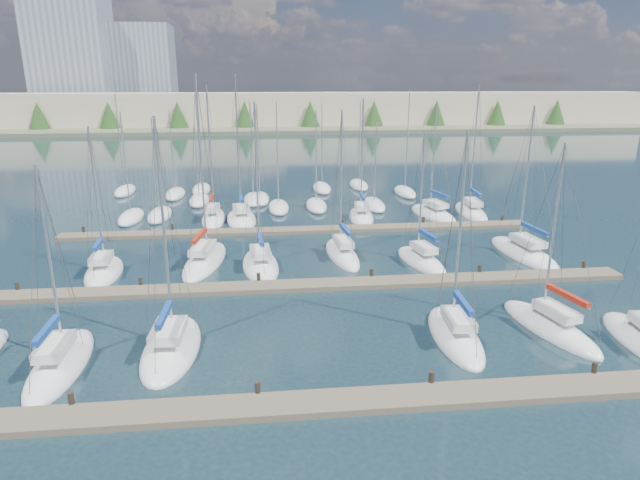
{
  "coord_description": "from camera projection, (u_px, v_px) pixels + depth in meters",
  "views": [
    {
      "loc": [
        -3.45,
        -18.2,
        13.8
      ],
      "look_at": [
        0.0,
        14.0,
        4.0
      ],
      "focal_mm": 30.0,
      "sensor_mm": 36.0,
      "label": 1
    }
  ],
  "objects": [
    {
      "name": "sailboat_p",
      "position": [
        361.0,
        216.0,
        55.02
      ],
      "size": [
        3.17,
        7.6,
        12.71
      ],
      "rotation": [
        0.0,
        0.0,
        -0.1
      ],
      "color": "white",
      "rests_on": "ground"
    },
    {
      "name": "sailboat_l",
      "position": [
        421.0,
        261.0,
        41.68
      ],
      "size": [
        3.48,
        7.23,
        10.84
      ],
      "rotation": [
        0.0,
        0.0,
        0.18
      ],
      "color": "white",
      "rests_on": "ground"
    },
    {
      "name": "sailboat_i",
      "position": [
        205.0,
        260.0,
        41.72
      ],
      "size": [
        3.94,
        9.51,
        14.93
      ],
      "rotation": [
        0.0,
        0.0,
        -0.15
      ],
      "color": "white",
      "rests_on": "ground"
    },
    {
      "name": "ground",
      "position": [
        287.0,
        176.0,
        78.77
      ],
      "size": [
        400.0,
        400.0,
        0.0
      ],
      "primitive_type": "plane",
      "color": "#1C3139",
      "rests_on": "ground"
    },
    {
      "name": "sailboat_n",
      "position": [
        214.0,
        218.0,
        54.33
      ],
      "size": [
        2.47,
        7.75,
        13.98
      ],
      "rotation": [
        0.0,
        0.0,
        0.02
      ],
      "color": "white",
      "rests_on": "ground"
    },
    {
      "name": "sailboat_e",
      "position": [
        455.0,
        335.0,
        29.56
      ],
      "size": [
        2.87,
        7.59,
        12.05
      ],
      "rotation": [
        0.0,
        0.0,
        -0.06
      ],
      "color": "white",
      "rests_on": "ground"
    },
    {
      "name": "dock_far",
      "position": [
        302.0,
        230.0,
        50.19
      ],
      "size": [
        44.0,
        1.93,
        1.1
      ],
      "color": "#6B5E4C",
      "rests_on": "ground"
    },
    {
      "name": "dock_near",
      "position": [
        349.0,
        402.0,
        23.54
      ],
      "size": [
        44.0,
        1.93,
        1.1
      ],
      "color": "#6B5E4C",
      "rests_on": "ground"
    },
    {
      "name": "distant_boats",
      "position": [
        256.0,
        198.0,
        62.79
      ],
      "size": [
        36.93,
        20.75,
        13.3
      ],
      "color": "#9EA0A5",
      "rests_on": "ground"
    },
    {
      "name": "sailboat_m",
      "position": [
        523.0,
        253.0,
        43.57
      ],
      "size": [
        3.57,
        9.29,
        12.59
      ],
      "rotation": [
        0.0,
        0.0,
        0.09
      ],
      "color": "white",
      "rests_on": "ground"
    },
    {
      "name": "dock_mid",
      "position": [
        317.0,
        285.0,
        36.86
      ],
      "size": [
        44.0,
        1.93,
        1.1
      ],
      "color": "#6B5E4C",
      "rests_on": "ground"
    },
    {
      "name": "sailboat_b",
      "position": [
        60.0,
        364.0,
        26.58
      ],
      "size": [
        2.46,
        7.68,
        10.8
      ],
      "rotation": [
        0.0,
        0.0,
        0.01
      ],
      "color": "white",
      "rests_on": "ground"
    },
    {
      "name": "sailboat_o",
      "position": [
        241.0,
        219.0,
        54.13
      ],
      "size": [
        3.62,
        8.23,
        14.92
      ],
      "rotation": [
        0.0,
        0.0,
        0.09
      ],
      "color": "white",
      "rests_on": "ground"
    },
    {
      "name": "sailboat_c",
      "position": [
        171.0,
        348.0,
        28.2
      ],
      "size": [
        3.11,
        7.74,
        12.86
      ],
      "rotation": [
        0.0,
        0.0,
        -0.03
      ],
      "color": "white",
      "rests_on": "ground"
    },
    {
      "name": "sailboat_q",
      "position": [
        433.0,
        214.0,
        56.08
      ],
      "size": [
        4.34,
        8.57,
        11.91
      ],
      "rotation": [
        0.0,
        0.0,
        0.18
      ],
      "color": "white",
      "rests_on": "ground"
    },
    {
      "name": "sailboat_r",
      "position": [
        471.0,
        212.0,
        57.0
      ],
      "size": [
        3.27,
        8.75,
        13.98
      ],
      "rotation": [
        0.0,
        0.0,
        -0.09
      ],
      "color": "white",
      "rests_on": "ground"
    },
    {
      "name": "sailboat_h",
      "position": [
        104.0,
        272.0,
        39.32
      ],
      "size": [
        3.03,
        6.78,
        11.41
      ],
      "rotation": [
        0.0,
        0.0,
        0.08
      ],
      "color": "white",
      "rests_on": "ground"
    },
    {
      "name": "sailboat_f",
      "position": [
        549.0,
        327.0,
        30.54
      ],
      "size": [
        3.7,
        8.02,
        11.31
      ],
      "rotation": [
        0.0,
        0.0,
        0.21
      ],
      "color": "white",
      "rests_on": "ground"
    },
    {
      "name": "sailboat_k",
      "position": [
        342.0,
        254.0,
        43.28
      ],
      "size": [
        2.79,
        8.14,
        12.31
      ],
      "rotation": [
        0.0,
        0.0,
        0.08
      ],
      "color": "white",
      "rests_on": "ground"
    },
    {
      "name": "sailboat_j",
      "position": [
        261.0,
        265.0,
        40.75
      ],
      "size": [
        3.28,
        7.86,
        13.0
      ],
      "rotation": [
        0.0,
        0.0,
        0.08
      ],
      "color": "white",
      "rests_on": "ground"
    },
    {
      "name": "shoreline",
      "position": [
        228.0,
        101.0,
        160.69
      ],
      "size": [
        400.0,
        60.0,
        38.0
      ],
      "color": "#666B51",
      "rests_on": "ground"
    }
  ]
}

